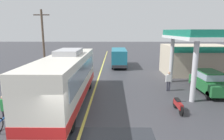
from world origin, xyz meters
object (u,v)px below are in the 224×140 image
(coach_bus_main, at_px, (67,79))
(cyclist_on_shoulder, at_px, (5,112))
(minibus_opposing_lane, at_px, (119,56))
(motorcycle_parked_forecourt, at_px, (178,105))
(pedestrian_near_pump, at_px, (169,80))
(car_at_pump, at_px, (209,81))

(coach_bus_main, xyz_separation_m, cyclist_on_shoulder, (-2.51, -3.39, -0.94))
(minibus_opposing_lane, distance_m, motorcycle_parked_forecourt, 15.75)
(motorcycle_parked_forecourt, relative_size, pedestrian_near_pump, 1.08)
(car_at_pump, bearing_deg, minibus_opposing_lane, 121.41)
(coach_bus_main, bearing_deg, minibus_opposing_lane, 74.14)
(car_at_pump, bearing_deg, cyclist_on_shoulder, -157.16)
(cyclist_on_shoulder, height_order, pedestrian_near_pump, cyclist_on_shoulder)
(cyclist_on_shoulder, bearing_deg, car_at_pump, 22.84)
(coach_bus_main, xyz_separation_m, minibus_opposing_lane, (3.96, 13.93, -0.25))
(car_at_pump, height_order, pedestrian_near_pump, car_at_pump)
(car_at_pump, relative_size, motorcycle_parked_forecourt, 2.33)
(pedestrian_near_pump, bearing_deg, minibus_opposing_lane, 109.51)
(coach_bus_main, distance_m, pedestrian_near_pump, 8.42)
(coach_bus_main, bearing_deg, car_at_pump, 11.87)
(coach_bus_main, distance_m, cyclist_on_shoulder, 4.32)
(minibus_opposing_lane, bearing_deg, cyclist_on_shoulder, -110.47)
(coach_bus_main, relative_size, motorcycle_parked_forecourt, 6.13)
(coach_bus_main, bearing_deg, cyclist_on_shoulder, -126.52)
(motorcycle_parked_forecourt, bearing_deg, minibus_opposing_lane, 102.40)
(coach_bus_main, relative_size, minibus_opposing_lane, 1.80)
(car_at_pump, bearing_deg, motorcycle_parked_forecourt, -134.81)
(car_at_pump, distance_m, cyclist_on_shoulder, 14.71)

